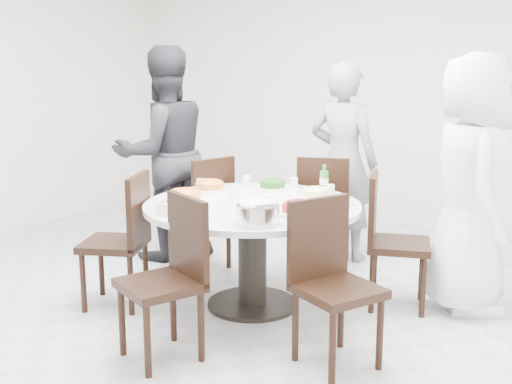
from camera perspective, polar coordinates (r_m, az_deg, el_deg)
The scene contains 22 objects.
floor at distance 4.54m, azimuth -3.33°, elevation -10.60°, with size 6.00×6.00×0.01m, color silver.
wall_back at distance 6.90m, azimuth 10.64°, elevation 8.85°, with size 6.00×0.01×2.80m, color white.
dining_table at distance 4.52m, azimuth -0.32°, elevation -5.64°, with size 1.50×1.50×0.75m, color silver.
chair_ne at distance 4.60m, azimuth 12.61°, elevation -4.32°, with size 0.42×0.42×0.95m, color black.
chair_n at distance 5.43m, azimuth 6.18°, elevation -1.63°, with size 0.42×0.42×0.95m, color black.
chair_nw at distance 5.34m, azimuth -5.05°, elevation -1.84°, with size 0.42×0.42×0.95m, color black.
chair_sw at distance 4.63m, azimuth -12.53°, elevation -4.23°, with size 0.42×0.42×0.95m, color black.
chair_s at distance 3.76m, azimuth -8.56°, elevation -7.83°, with size 0.42×0.42×0.95m, color black.
chair_se at distance 3.67m, azimuth 7.32°, elevation -8.31°, with size 0.42×0.42×0.95m, color black.
diner_right at distance 4.61m, azimuth 18.54°, elevation 0.68°, with size 0.87×0.57×1.78m, color white.
diner_middle at distance 5.58m, azimuth 7.75°, elevation 2.65°, with size 0.62×0.41×1.71m, color black.
diner_left at distance 5.62m, azimuth -8.20°, elevation 3.37°, with size 0.89×0.70×1.84m, color black.
dish_greens at distance 4.86m, azimuth 1.48°, elevation 0.54°, with size 0.24×0.24×0.06m, color white.
dish_pale at distance 4.55m, azimuth 5.36°, elevation -0.26°, with size 0.25×0.25×0.07m, color white.
dish_orange at distance 4.81m, azimuth -4.13°, elevation 0.46°, with size 0.27×0.27×0.07m, color white.
dish_redbrown at distance 4.10m, azimuth 3.89°, elevation -1.54°, with size 0.29×0.29×0.07m, color white.
dish_tofu at distance 4.47m, azimuth -6.40°, elevation -0.42°, with size 0.30×0.30×0.08m, color white.
rice_bowl at distance 3.87m, azimuth 0.14°, elevation -1.98°, with size 0.27×0.27×0.11m, color silver.
soup_bowl at distance 4.18m, azimuth -7.17°, elevation -1.32°, with size 0.24×0.24×0.07m, color white.
beverage_bottle at distance 4.74m, azimuth 6.07°, elevation 1.13°, with size 0.06×0.06×0.22m, color #35742E.
tea_cups at distance 4.93m, azimuth 3.73°, elevation 0.78°, with size 0.07×0.07×0.08m, color white.
chopsticks at distance 4.99m, azimuth 3.74°, elevation 0.52°, with size 0.24×0.04×0.01m, color tan, non-canonical shape.
Camera 1 is at (2.35, -3.48, 1.73)m, focal length 45.00 mm.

